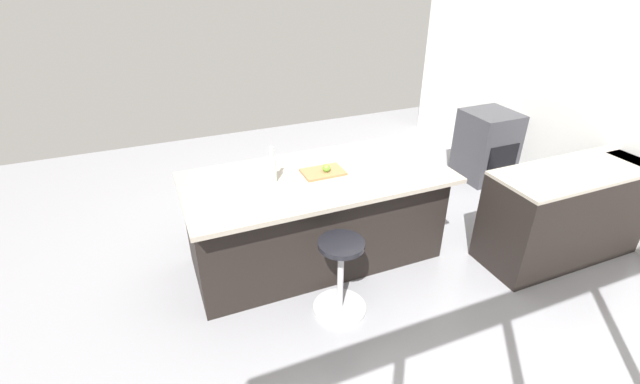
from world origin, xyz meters
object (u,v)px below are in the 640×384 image
cutting_board (323,172)px  oven_range (487,146)px  stool_by_window (340,279)px  kitchen_island (316,217)px  water_bottle (272,169)px  apple_green (326,168)px

cutting_board → oven_range: bearing=-162.7°
stool_by_window → kitchen_island: bearing=-96.5°
kitchen_island → stool_by_window: size_ratio=3.39×
kitchen_island → water_bottle: water_bottle is taller
apple_green → water_bottle: (0.47, -0.03, 0.07)m
oven_range → cutting_board: size_ratio=2.43×
kitchen_island → water_bottle: bearing=1.7°
kitchen_island → cutting_board: size_ratio=6.38×
kitchen_island → cutting_board: cutting_board is taller
kitchen_island → apple_green: bearing=152.7°
oven_range → apple_green: size_ratio=12.28×
kitchen_island → cutting_board: bearing=162.1°
stool_by_window → water_bottle: 1.05m
cutting_board → apple_green: bearing=133.8°
kitchen_island → water_bottle: size_ratio=7.35×
cutting_board → kitchen_island: bearing=-17.9°
cutting_board → apple_green: apple_green is taller
stool_by_window → cutting_board: (-0.14, -0.70, 0.60)m
water_bottle → stool_by_window: bearing=113.4°
oven_range → water_bottle: water_bottle is taller
kitchen_island → stool_by_window: bearing=83.5°
stool_by_window → cutting_board: 0.93m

